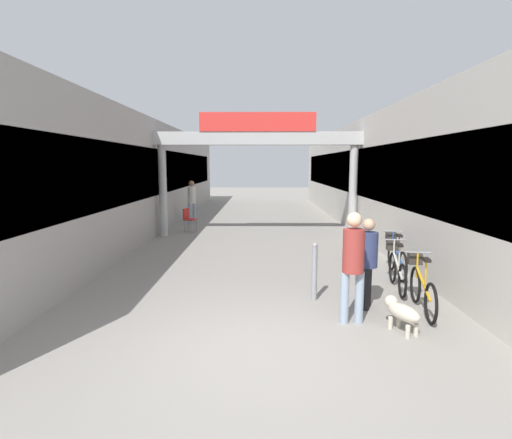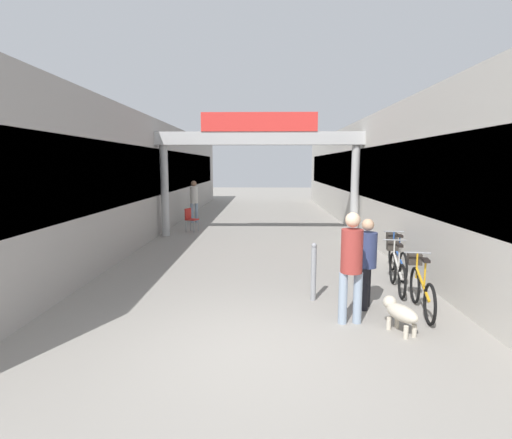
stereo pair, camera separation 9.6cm
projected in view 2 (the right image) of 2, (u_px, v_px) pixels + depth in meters
The scene contains 13 objects.
ground_plane at pixel (250, 349), 5.50m from camera, with size 80.00×80.00×0.00m, color gray.
storefront_left at pixel (135, 176), 16.22m from camera, with size 3.00×26.00×4.13m.
storefront_right at pixel (387, 176), 16.00m from camera, with size 3.00×26.00×4.13m.
arcade_sign_gateway at pixel (259, 149), 13.81m from camera, with size 7.40×0.47×4.29m.
pedestrian_with_dog at pixel (351, 260), 6.28m from camera, with size 0.39×0.37×1.80m.
pedestrian_companion at pixel (367, 258), 6.97m from camera, with size 0.45×0.45×1.60m.
pedestrian_carrying_crate at pixel (194, 199), 17.46m from camera, with size 0.48×0.48×1.84m.
dog_on_leash at pixel (399, 312), 6.04m from camera, with size 0.49×0.71×0.50m.
bicycle_orange_nearest at pixel (421, 286), 6.91m from camera, with size 0.46×1.68×0.98m.
bicycle_silver_second at pixel (396, 268), 8.14m from camera, with size 0.46×1.68×0.98m.
bicycle_blue_third at pixel (396, 256), 9.19m from camera, with size 0.46×1.69×0.98m.
bollard_post_metal at pixel (314, 271), 7.43m from camera, with size 0.10×0.10×1.10m.
cafe_chair_red_nearer at pixel (190, 218), 15.15m from camera, with size 0.52×0.52×0.89m.
Camera 2 is at (0.20, -5.20, 2.52)m, focal length 28.00 mm.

